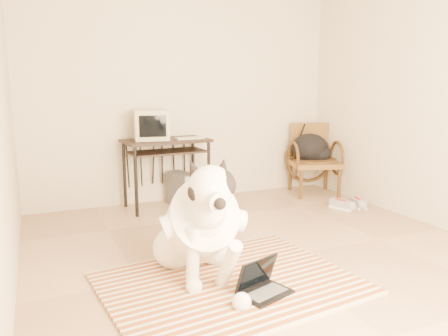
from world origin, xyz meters
TOP-DOWN VIEW (x-y plane):
  - floor at (0.00, 0.00)m, footprint 4.50×4.50m
  - wall_back at (0.00, 2.25)m, footprint 4.50×0.00m
  - rug at (-0.55, -0.31)m, footprint 1.94×1.56m
  - dog at (-0.69, -0.08)m, footprint 0.67×1.41m
  - laptop at (-0.42, -0.56)m, footprint 0.41×0.35m
  - computer_desk at (-0.37, 1.93)m, footprint 1.03×0.63m
  - crt_monitor at (-0.53, 1.98)m, footprint 0.44×0.43m
  - desk_keyboard at (-0.10, 1.85)m, footprint 0.35×0.14m
  - pc_tower at (-0.19, 1.90)m, footprint 0.28×0.47m
  - rattan_chair at (1.67, 1.82)m, footprint 0.77×0.76m
  - backpack at (1.64, 1.83)m, footprint 0.53×0.44m
  - sneaker_left at (1.53, 1.01)m, footprint 0.20×0.32m
  - sneaker_right at (1.76, 1.00)m, footprint 0.20×0.32m

SIDE VIEW (x-z plane):
  - floor at x=0.00m, z-range 0.00..0.00m
  - rug at x=-0.55m, z-range 0.00..0.02m
  - sneaker_right at x=1.76m, z-range -0.01..0.10m
  - sneaker_left at x=1.53m, z-range -0.01..0.10m
  - laptop at x=-0.42m, z-range -0.04..0.20m
  - pc_tower at x=-0.19m, z-range 0.00..0.41m
  - dog at x=-0.69m, z-range -0.10..0.91m
  - rattan_chair at x=1.67m, z-range 0.00..0.95m
  - backpack at x=1.64m, z-range 0.42..0.81m
  - computer_desk at x=-0.37m, z-range 0.30..1.13m
  - desk_keyboard at x=-0.10m, z-range 0.83..0.85m
  - crt_monitor at x=-0.53m, z-range 0.83..1.18m
  - wall_back at x=0.00m, z-range -0.90..3.60m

